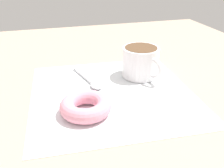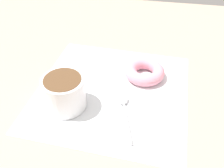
% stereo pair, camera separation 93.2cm
% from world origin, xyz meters
% --- Properties ---
extents(ground_plane, '(1.20, 1.20, 0.02)m').
position_xyz_m(ground_plane, '(0.00, 0.00, -0.01)').
color(ground_plane, tan).
extents(napkin, '(0.38, 0.38, 0.00)m').
position_xyz_m(napkin, '(0.03, 0.02, 0.00)').
color(napkin, white).
rests_on(napkin, ground_plane).
extents(coffee_cup, '(0.12, 0.09, 0.08)m').
position_xyz_m(coffee_cup, '(-0.04, 0.12, 0.04)').
color(coffee_cup, white).
rests_on(coffee_cup, napkin).
extents(donut, '(0.10, 0.10, 0.03)m').
position_xyz_m(donut, '(0.10, -0.05, 0.02)').
color(donut, pink).
rests_on(donut, napkin).
extents(spoon, '(0.15, 0.05, 0.01)m').
position_xyz_m(spoon, '(-0.02, -0.01, 0.01)').
color(spoon, silver).
rests_on(spoon, napkin).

